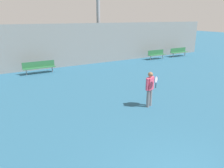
% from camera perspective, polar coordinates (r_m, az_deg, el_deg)
% --- Properties ---
extents(tennis_player, '(0.54, 0.49, 1.56)m').
position_cam_1_polar(tennis_player, '(9.53, 9.89, -0.85)').
color(tennis_player, slate).
rests_on(tennis_player, ground_plane).
extents(bench_courtside_near, '(2.02, 0.40, 0.84)m').
position_cam_1_polar(bench_courtside_near, '(22.92, 17.03, 8.19)').
color(bench_courtside_near, '#28663D').
rests_on(bench_courtside_near, ground_plane).
extents(bench_courtside_far, '(1.82, 0.40, 0.84)m').
position_cam_1_polar(bench_courtside_far, '(20.89, 11.52, 7.78)').
color(bench_courtside_far, '#28663D').
rests_on(bench_courtside_far, ground_plane).
extents(bench_adjacent_court, '(2.19, 0.40, 0.84)m').
position_cam_1_polar(bench_adjacent_court, '(16.00, -18.53, 4.45)').
color(bench_adjacent_court, '#28663D').
rests_on(bench_adjacent_court, ground_plane).
extents(light_pole_far_right, '(0.90, 0.60, 8.35)m').
position_cam_1_polar(light_pole_far_right, '(19.39, -3.66, 19.95)').
color(light_pole_far_right, '#939399').
rests_on(light_pole_far_right, ground_plane).
extents(back_fence, '(33.72, 0.06, 3.31)m').
position_cam_1_polar(back_fence, '(17.01, -18.32, 9.09)').
color(back_fence, gray).
rests_on(back_fence, ground_plane).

